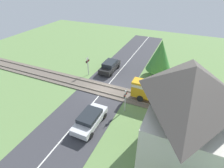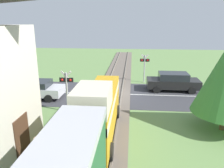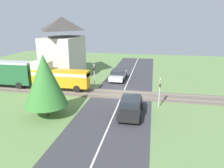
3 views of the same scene
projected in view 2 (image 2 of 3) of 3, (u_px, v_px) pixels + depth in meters
The scene contains 9 objects.
ground_plane at pixel (113, 94), 18.01m from camera, with size 60.00×60.00×0.00m, color #66894C.
road_surface at pixel (113, 94), 18.00m from camera, with size 48.00×6.40×0.02m.
track_bed at pixel (113, 93), 17.99m from camera, with size 2.80×48.00×0.24m.
train at pixel (84, 149), 7.01m from camera, with size 1.58×13.94×3.18m.
car_near_crossing at pixel (173, 81), 18.71m from camera, with size 4.40×1.94×1.57m.
car_far_side at pixel (35, 89), 16.95m from camera, with size 4.36×2.01×1.38m.
crossing_signal_west_approach at pixel (145, 64), 20.95m from camera, with size 0.90×0.18×2.79m.
crossing_signal_east_approach at pixel (67, 86), 14.05m from camera, with size 0.90×0.18×2.79m.
pedestrian_by_station at pixel (38, 155), 8.69m from camera, with size 0.37×0.37×1.51m.
Camera 2 is at (-1.46, 16.99, 5.84)m, focal length 35.00 mm.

